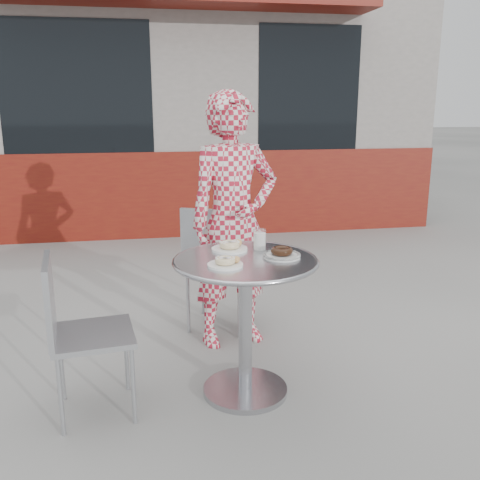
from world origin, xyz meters
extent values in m
plane|color=#989590|center=(0.00, 0.00, 0.00)|extent=(60.00, 60.00, 0.00)
cube|color=gray|center=(0.00, 5.60, 1.50)|extent=(6.00, 4.00, 3.00)
cube|color=maroon|center=(0.00, 3.68, 0.50)|extent=(6.02, 0.20, 1.00)
cube|color=black|center=(-1.20, 3.61, 1.70)|extent=(1.60, 0.04, 1.40)
cube|color=black|center=(1.40, 3.61, 1.70)|extent=(1.20, 0.04, 1.40)
cube|color=maroon|center=(0.00, 3.35, 2.55)|extent=(4.00, 0.60, 0.08)
cylinder|color=silver|center=(-0.03, 0.01, 0.02)|extent=(0.46, 0.46, 0.03)
cylinder|color=silver|center=(-0.03, 0.01, 0.38)|extent=(0.07, 0.07, 0.73)
cylinder|color=silver|center=(-0.03, 0.01, 0.75)|extent=(0.73, 0.73, 0.02)
torus|color=silver|center=(-0.03, 0.01, 0.75)|extent=(0.76, 0.76, 0.03)
cube|color=#AFB2B7|center=(-0.03, 0.95, 0.45)|extent=(0.55, 0.55, 0.03)
cube|color=#AFB2B7|center=(-0.11, 0.77, 0.67)|extent=(0.40, 0.19, 0.42)
cube|color=#AFB2B7|center=(-0.81, -0.03, 0.42)|extent=(0.44, 0.44, 0.03)
cube|color=#AFB2B7|center=(-1.00, -0.05, 0.63)|extent=(0.08, 0.39, 0.39)
imported|color=#AA1A2E|center=(0.02, 0.69, 0.81)|extent=(0.66, 0.51, 1.62)
cylinder|color=white|center=(-0.09, 0.19, 0.77)|extent=(0.20, 0.20, 0.01)
torus|color=#B99647|center=(-0.09, 0.19, 0.79)|extent=(0.11, 0.11, 0.04)
sphere|color=#B77A3F|center=(-0.03, 0.22, 0.80)|extent=(0.04, 0.04, 0.04)
cylinder|color=white|center=(-0.15, -0.09, 0.77)|extent=(0.18, 0.18, 0.01)
torus|color=#B99647|center=(-0.15, -0.09, 0.79)|extent=(0.10, 0.10, 0.03)
sphere|color=#B77A3F|center=(-0.10, -0.09, 0.79)|extent=(0.04, 0.04, 0.04)
cylinder|color=white|center=(0.16, 0.02, 0.77)|extent=(0.19, 0.19, 0.01)
torus|color=black|center=(0.16, 0.02, 0.80)|extent=(0.12, 0.12, 0.04)
torus|color=black|center=(0.16, 0.02, 0.77)|extent=(0.20, 0.20, 0.02)
cylinder|color=white|center=(0.08, 0.18, 0.81)|extent=(0.06, 0.06, 0.09)
cylinder|color=white|center=(0.08, 0.18, 0.82)|extent=(0.07, 0.07, 0.11)
camera|label=1|loc=(-0.53, -2.57, 1.54)|focal=40.00mm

